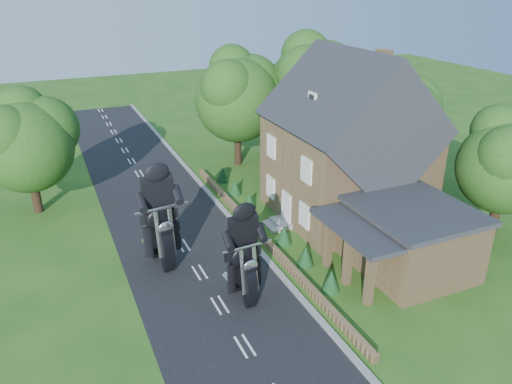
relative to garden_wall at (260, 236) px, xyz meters
name	(u,v)px	position (x,y,z in m)	size (l,w,h in m)	color
ground	(220,305)	(-4.30, -5.00, -0.20)	(120.00, 120.00, 0.00)	#295317
road	(220,305)	(-4.30, -5.00, -0.19)	(7.00, 80.00, 0.02)	black
kerb	(290,286)	(-0.65, -5.00, -0.14)	(0.30, 80.00, 0.12)	gray
garden_wall	(260,236)	(0.00, 0.00, 0.00)	(0.30, 22.00, 0.40)	#91704A
house	(347,148)	(6.19, 1.00, 4.14)	(9.54, 8.64, 10.24)	#91704A
annex	(408,237)	(5.57, -5.80, 1.57)	(7.05, 5.94, 3.44)	#91704A
tree_annex_side	(510,158)	(12.83, -4.90, 4.49)	(5.64, 5.20, 7.48)	black
tree_house_right	(403,114)	(12.35, 3.62, 4.99)	(6.51, 6.00, 8.40)	black
tree_behind_house	(317,81)	(9.88, 11.14, 6.03)	(7.81, 7.20, 10.08)	black
tree_behind_left	(242,92)	(3.86, 12.13, 5.53)	(6.94, 6.40, 9.16)	black
tree_far_road	(32,138)	(-11.16, 9.11, 4.64)	(6.08, 5.60, 7.84)	black
shrub_a	(331,280)	(1.00, -6.00, 0.35)	(0.90, 0.90, 1.10)	#113517
shrub_b	(306,256)	(1.00, -3.50, 0.35)	(0.90, 0.90, 1.10)	#113517
shrub_c	(284,234)	(1.00, -1.00, 0.35)	(0.90, 0.90, 1.10)	#113517
shrub_d	(249,201)	(1.00, 4.00, 0.35)	(0.90, 0.90, 1.10)	#113517
shrub_e	(235,187)	(1.00, 6.50, 0.35)	(0.90, 0.90, 1.10)	#113517
shrub_f	(222,174)	(1.00, 9.00, 0.35)	(0.90, 0.90, 1.10)	#113517
motorcycle_lead	(243,286)	(-3.12, -4.99, 0.55)	(0.41, 1.62, 1.51)	black
motorcycle_follow	(162,250)	(-5.79, -0.47, 0.66)	(0.47, 1.84, 1.72)	black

